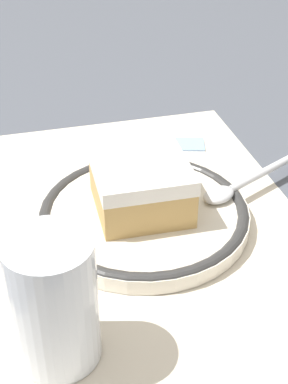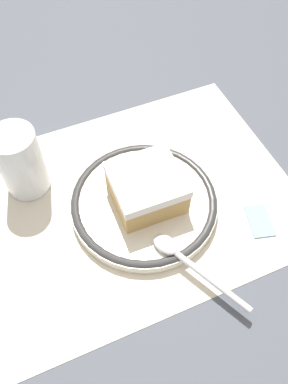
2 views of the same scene
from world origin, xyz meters
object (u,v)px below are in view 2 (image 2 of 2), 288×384
(plate, at_px, (144,202))
(sugar_packet, at_px, (260,220))
(spoon, at_px, (185,260))
(cake_slice, at_px, (147,188))
(cup, at_px, (22,165))

(plate, height_order, sugar_packet, plate)
(spoon, bearing_deg, cake_slice, -86.59)
(cake_slice, relative_size, spoon, 0.67)
(cup, xyz_separation_m, sugar_packet, (-0.27, 0.18, -0.04))
(cake_slice, height_order, sugar_packet, cake_slice)
(plate, relative_size, cup, 1.97)
(spoon, bearing_deg, plate, -84.04)
(plate, bearing_deg, sugar_packet, 148.12)
(plate, distance_m, sugar_packet, 0.16)
(plate, xyz_separation_m, sugar_packet, (-0.13, 0.08, -0.01))
(plate, distance_m, cup, 0.17)
(spoon, relative_size, cup, 1.33)
(cup, bearing_deg, plate, 144.02)
(cup, height_order, sugar_packet, cup)
(cake_slice, bearing_deg, plate, 22.30)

